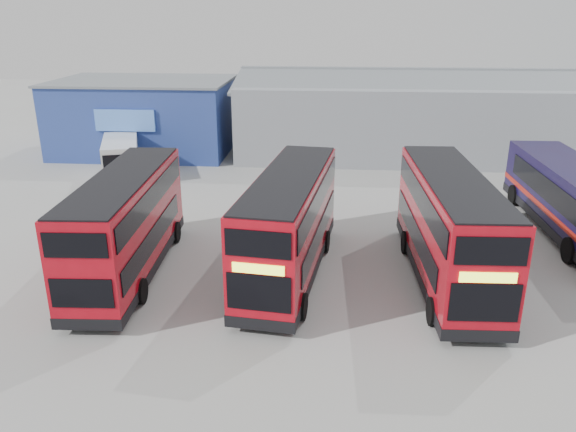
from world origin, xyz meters
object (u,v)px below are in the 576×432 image
(maintenance_shed, at_px, (451,115))
(double_decker_right, at_px, (449,230))
(double_decker_centre, at_px, (289,226))
(double_decker_left, at_px, (127,226))
(single_decker_blue, at_px, (573,202))
(panel_van, at_px, (121,156))
(office_block, at_px, (145,116))

(maintenance_shed, distance_m, double_decker_right, 21.93)
(double_decker_centre, height_order, double_decker_right, double_decker_right)
(double_decker_left, relative_size, single_decker_blue, 0.82)
(double_decker_left, distance_m, single_decker_blue, 19.57)
(single_decker_blue, bearing_deg, double_decker_left, 15.79)
(double_decker_left, distance_m, panel_van, 14.53)
(panel_van, bearing_deg, office_block, 74.86)
(double_decker_centre, relative_size, double_decker_right, 0.99)
(maintenance_shed, xyz_separation_m, single_decker_blue, (2.40, -16.36, -1.06))
(double_decker_left, relative_size, double_decker_right, 0.97)
(maintenance_shed, bearing_deg, double_decker_centre, -115.24)
(maintenance_shed, height_order, single_decker_blue, maintenance_shed)
(office_block, xyz_separation_m, maintenance_shed, (22.00, 2.01, 0.02))
(maintenance_shed, height_order, double_decker_centre, maintenance_shed)
(single_decker_blue, bearing_deg, double_decker_right, 37.41)
(maintenance_shed, distance_m, panel_van, 23.22)
(office_block, distance_m, single_decker_blue, 28.32)
(double_decker_left, xyz_separation_m, single_decker_blue, (18.74, 5.59, -0.43))
(maintenance_shed, xyz_separation_m, panel_van, (-21.59, -8.42, -1.35))
(office_block, relative_size, double_decker_right, 1.25)
(double_decker_left, bearing_deg, single_decker_blue, -166.06)
(double_decker_right, relative_size, single_decker_blue, 0.85)
(single_decker_blue, bearing_deg, panel_van, -19.13)
(single_decker_blue, relative_size, panel_van, 2.10)
(office_block, xyz_separation_m, panel_van, (0.41, -6.41, -1.33))
(office_block, height_order, maintenance_shed, maintenance_shed)
(maintenance_shed, relative_size, panel_van, 5.56)
(double_decker_left, relative_size, double_decker_centre, 0.98)
(double_decker_centre, bearing_deg, single_decker_blue, 29.38)
(double_decker_centre, xyz_separation_m, panel_van, (-11.46, 13.08, -0.75))
(double_decker_left, distance_m, double_decker_right, 12.20)
(double_decker_right, bearing_deg, double_decker_centre, 177.90)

